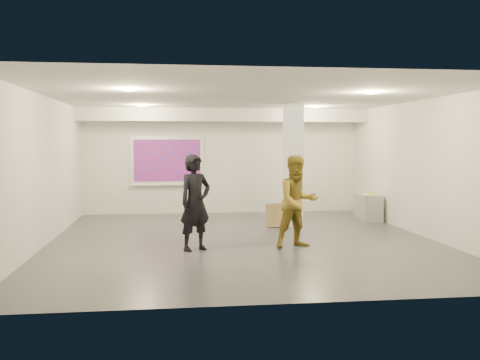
{
  "coord_description": "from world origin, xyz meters",
  "views": [
    {
      "loc": [
        -1.46,
        -11.07,
        2.06
      ],
      "look_at": [
        0.0,
        0.4,
        1.25
      ],
      "focal_mm": 40.0,
      "sensor_mm": 36.0,
      "label": 1
    }
  ],
  "objects": [
    {
      "name": "credenza",
      "position": [
        3.72,
        2.55,
        0.35
      ],
      "size": [
        0.61,
        1.24,
        0.7
      ],
      "primitive_type": "cube",
      "rotation": [
        0.0,
        0.0,
        -0.1
      ],
      "color": "gray",
      "rests_on": "floor"
    },
    {
      "name": "wall_right",
      "position": [
        4.0,
        0.0,
        1.5
      ],
      "size": [
        0.01,
        9.0,
        3.0
      ],
      "primitive_type": "cube",
      "color": "silver",
      "rests_on": "floor"
    },
    {
      "name": "ceiling",
      "position": [
        0.0,
        0.0,
        3.0
      ],
      "size": [
        8.0,
        9.0,
        0.01
      ],
      "primitive_type": "cube",
      "color": "silver",
      "rests_on": "floor"
    },
    {
      "name": "downlight_sw",
      "position": [
        -2.2,
        -1.5,
        2.98
      ],
      "size": [
        0.22,
        0.22,
        0.02
      ],
      "primitive_type": "cylinder",
      "color": "#F7F48B",
      "rests_on": "ceiling"
    },
    {
      "name": "downlight_ne",
      "position": [
        2.2,
        2.5,
        2.98
      ],
      "size": [
        0.22,
        0.22,
        0.02
      ],
      "primitive_type": "cylinder",
      "color": "#F7F48B",
      "rests_on": "ceiling"
    },
    {
      "name": "projection_screen",
      "position": [
        -1.6,
        4.45,
        1.53
      ],
      "size": [
        2.1,
        0.13,
        1.42
      ],
      "color": "white",
      "rests_on": "wall_back"
    },
    {
      "name": "soffit_band",
      "position": [
        0.0,
        3.95,
        2.82
      ],
      "size": [
        8.0,
        1.1,
        0.36
      ],
      "primitive_type": "cube",
      "color": "silver",
      "rests_on": "ceiling"
    },
    {
      "name": "wall_left",
      "position": [
        -4.0,
        0.0,
        1.5
      ],
      "size": [
        0.01,
        9.0,
        3.0
      ],
      "primitive_type": "cube",
      "color": "silver",
      "rests_on": "floor"
    },
    {
      "name": "papers_stack",
      "position": [
        3.67,
        2.46,
        0.71
      ],
      "size": [
        0.23,
        0.29,
        0.02
      ],
      "primitive_type": "cube",
      "rotation": [
        0.0,
        0.0,
        -0.06
      ],
      "color": "silver",
      "rests_on": "credenza"
    },
    {
      "name": "cardboard_front",
      "position": [
        1.07,
        1.65,
        0.29
      ],
      "size": [
        0.53,
        0.23,
        0.57
      ],
      "primitive_type": "cube",
      "rotation": [
        -0.31,
        0.0,
        -0.01
      ],
      "color": "olive",
      "rests_on": "floor"
    },
    {
      "name": "man",
      "position": [
        0.97,
        -0.89,
        0.91
      ],
      "size": [
        1.03,
        0.89,
        1.81
      ],
      "primitive_type": "imported",
      "rotation": [
        0.0,
        0.0,
        0.26
      ],
      "color": "olive",
      "rests_on": "floor"
    },
    {
      "name": "floor",
      "position": [
        0.0,
        0.0,
        0.0
      ],
      "size": [
        8.0,
        9.0,
        0.01
      ],
      "primitive_type": "cube",
      "color": "#3A3D41",
      "rests_on": "ground"
    },
    {
      "name": "downlight_se",
      "position": [
        2.2,
        -1.5,
        2.98
      ],
      "size": [
        0.22,
        0.22,
        0.02
      ],
      "primitive_type": "cylinder",
      "color": "#F7F48B",
      "rests_on": "ceiling"
    },
    {
      "name": "wall_back",
      "position": [
        0.0,
        4.5,
        1.5
      ],
      "size": [
        8.0,
        0.01,
        3.0
      ],
      "primitive_type": "cube",
      "color": "silver",
      "rests_on": "floor"
    },
    {
      "name": "woman",
      "position": [
        -1.03,
        -0.93,
        0.92
      ],
      "size": [
        0.8,
        0.73,
        1.84
      ],
      "primitive_type": "imported",
      "rotation": [
        0.0,
        0.0,
        0.56
      ],
      "color": "black",
      "rests_on": "floor"
    },
    {
      "name": "wall_front",
      "position": [
        0.0,
        -4.5,
        1.5
      ],
      "size": [
        8.0,
        0.01,
        3.0
      ],
      "primitive_type": "cube",
      "color": "silver",
      "rests_on": "floor"
    },
    {
      "name": "postit_pad",
      "position": [
        3.7,
        2.33,
        0.71
      ],
      "size": [
        0.23,
        0.29,
        0.03
      ],
      "primitive_type": "cube",
      "rotation": [
        0.0,
        0.0,
        0.14
      ],
      "color": "#FAFF0E",
      "rests_on": "credenza"
    },
    {
      "name": "column",
      "position": [
        1.5,
        1.8,
        1.5
      ],
      "size": [
        0.52,
        0.52,
        3.0
      ],
      "primitive_type": "cylinder",
      "color": "white",
      "rests_on": "floor"
    },
    {
      "name": "cardboard_back",
      "position": [
        1.19,
        1.7,
        0.26
      ],
      "size": [
        0.49,
        0.31,
        0.52
      ],
      "primitive_type": "cube",
      "rotation": [
        -0.17,
        0.0,
        0.4
      ],
      "color": "olive",
      "rests_on": "floor"
    },
    {
      "name": "downlight_nw",
      "position": [
        -2.2,
        2.5,
        2.98
      ],
      "size": [
        0.22,
        0.22,
        0.02
      ],
      "primitive_type": "cylinder",
      "color": "#F7F48B",
      "rests_on": "ceiling"
    }
  ]
}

